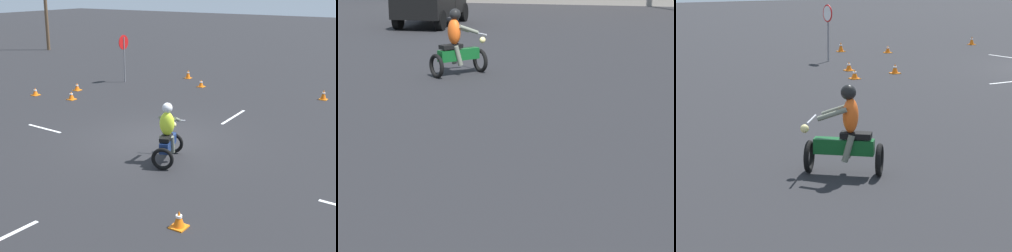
{
  "view_description": "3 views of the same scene",
  "coord_description": "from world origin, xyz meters",
  "views": [
    {
      "loc": [
        -11.38,
        -7.94,
        4.64
      ],
      "look_at": [
        -1.38,
        -1.38,
        1.0
      ],
      "focal_mm": 50.0,
      "sensor_mm": 36.0,
      "label": 1
    },
    {
      "loc": [
        -2.47,
        -1.89,
        3.21
      ],
      "look_at": [
        -4.2,
        6.15,
        0.9
      ],
      "focal_mm": 70.0,
      "sensor_mm": 36.0,
      "label": 2
    },
    {
      "loc": [
        -16.84,
        19.57,
        3.62
      ],
      "look_at": [
        -7.02,
        13.67,
        0.9
      ],
      "focal_mm": 70.0,
      "sensor_mm": 36.0,
      "label": 3
    }
  ],
  "objects": [
    {
      "name": "lane_stripe_n",
      "position": [
        -1.15,
        3.74,
        0.0
      ],
      "size": [
        0.16,
        1.59,
        0.01
      ],
      "primitive_type": "cube",
      "rotation": [
        0.0,
        0.0,
        3.1
      ],
      "color": "silver",
      "rests_on": "ground"
    },
    {
      "name": "traffic_cone_near_right",
      "position": [
        -4.32,
        -3.57,
        0.18
      ],
      "size": [
        0.32,
        0.32,
        0.37
      ],
      "color": "orange",
      "rests_on": "ground"
    },
    {
      "name": "motorcycle_rider_foreground",
      "position": [
        -1.41,
        -1.39,
        0.73
      ],
      "size": [
        1.55,
        1.07,
        1.66
      ],
      "rotation": [
        0.0,
        0.0,
        5.07
      ],
      "color": "black",
      "rests_on": "ground"
    },
    {
      "name": "stop_sign",
      "position": [
        6.46,
        6.33,
        1.63
      ],
      "size": [
        0.7,
        0.08,
        2.3
      ],
      "color": "slate",
      "rests_on": "ground"
    },
    {
      "name": "traffic_cone_far_left",
      "position": [
        8.11,
        -2.93,
        0.21
      ],
      "size": [
        0.32,
        0.32,
        0.43
      ],
      "color": "orange",
      "rests_on": "ground"
    },
    {
      "name": "traffic_cone_far_center",
      "position": [
        3.78,
        6.96,
        0.16
      ],
      "size": [
        0.32,
        0.32,
        0.34
      ],
      "color": "orange",
      "rests_on": "ground"
    },
    {
      "name": "traffic_cone_mid_left",
      "position": [
        9.0,
        4.2,
        0.22
      ],
      "size": [
        0.32,
        0.32,
        0.45
      ],
      "color": "orange",
      "rests_on": "ground"
    },
    {
      "name": "ground_plane",
      "position": [
        0.0,
        0.0,
        0.0
      ],
      "size": [
        120.0,
        120.0,
        0.0
      ],
      "primitive_type": "plane",
      "color": "black"
    },
    {
      "name": "traffic_cone_near_left",
      "position": [
        2.06,
        7.78,
        0.16
      ],
      "size": [
        0.32,
        0.32,
        0.33
      ],
      "color": "orange",
      "rests_on": "ground"
    },
    {
      "name": "traffic_cone_far_right",
      "position": [
        7.53,
        2.6,
        0.16
      ],
      "size": [
        0.32,
        0.32,
        0.34
      ],
      "color": "orange",
      "rests_on": "ground"
    },
    {
      "name": "lane_stripe_w",
      "position": [
        -6.33,
        -0.98,
        0.0
      ],
      "size": [
        1.27,
        0.17,
        0.01
      ],
      "primitive_type": "cube",
      "rotation": [
        0.0,
        0.0,
        4.66
      ],
      "color": "silver",
      "rests_on": "ground"
    },
    {
      "name": "traffic_cone_mid_center",
      "position": [
        2.33,
        5.89,
        0.17
      ],
      "size": [
        0.32,
        0.32,
        0.36
      ],
      "color": "orange",
      "rests_on": "ground"
    },
    {
      "name": "lane_stripe_e",
      "position": [
        3.63,
        -0.95,
        0.0
      ],
      "size": [
        2.12,
        0.23,
        0.01
      ],
      "primitive_type": "cube",
      "rotation": [
        0.0,
        0.0,
        1.63
      ],
      "color": "silver",
      "rests_on": "ground"
    }
  ]
}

